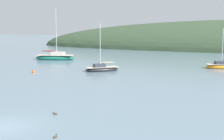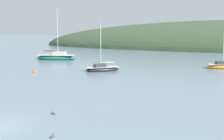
{
  "view_description": "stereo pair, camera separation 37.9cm",
  "coord_description": "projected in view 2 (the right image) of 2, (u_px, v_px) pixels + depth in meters",
  "views": [
    {
      "loc": [
        13.97,
        -16.0,
        6.56
      ],
      "look_at": [
        0.0,
        20.0,
        1.2
      ],
      "focal_mm": 50.26,
      "sensor_mm": 36.0,
      "label": 1
    },
    {
      "loc": [
        14.32,
        -15.86,
        6.56
      ],
      "look_at": [
        0.0,
        20.0,
        1.2
      ],
      "focal_mm": 50.26,
      "sensor_mm": 36.0,
      "label": 2
    }
  ],
  "objects": [
    {
      "name": "duck_trailing",
      "position": [
        52.0,
        137.0,
        18.68
      ],
      "size": [
        0.19,
        0.42,
        0.24
      ],
      "color": "#473828",
      "rests_on": "ground"
    },
    {
      "name": "sailboat_navy_dinghy",
      "position": [
        102.0,
        69.0,
        46.52
      ],
      "size": [
        4.96,
        4.8,
        7.23
      ],
      "color": "#232328",
      "rests_on": "ground"
    },
    {
      "name": "sailboat_orange_cutter",
      "position": [
        224.0,
        66.0,
        49.4
      ],
      "size": [
        5.86,
        3.62,
        6.48
      ],
      "color": "orange",
      "rests_on": "ground"
    },
    {
      "name": "sailboat_white_near",
      "position": [
        56.0,
        57.0,
        62.63
      ],
      "size": [
        8.33,
        4.54,
        10.4
      ],
      "color": "#196B56",
      "rests_on": "ground"
    },
    {
      "name": "duck_straggler",
      "position": [
        53.0,
        114.0,
        23.63
      ],
      "size": [
        0.42,
        0.19,
        0.24
      ],
      "color": "#473828",
      "rests_on": "ground"
    },
    {
      "name": "ground_plane",
      "position": [
        0.0,
        126.0,
        20.75
      ],
      "size": [
        400.0,
        400.0,
        0.0
      ],
      "primitive_type": "plane",
      "color": "slate"
    },
    {
      "name": "mooring_buoy_outer",
      "position": [
        34.0,
        72.0,
        45.23
      ],
      "size": [
        0.44,
        0.44,
        0.54
      ],
      "color": "orange",
      "rests_on": "ground"
    }
  ]
}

